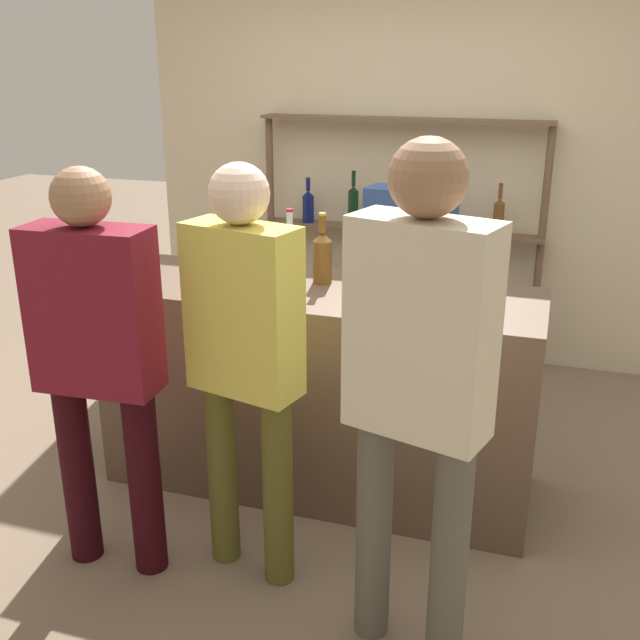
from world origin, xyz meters
name	(u,v)px	position (x,y,z in m)	size (l,w,h in m)	color
ground_plane	(320,478)	(0.00, 0.00, 0.00)	(16.00, 16.00, 0.00)	#7A6651
bar_counter	(320,388)	(0.00, 0.00, 0.50)	(2.04, 0.69, 1.01)	brown
back_wall	(407,152)	(0.00, 1.95, 1.40)	(3.64, 0.12, 2.80)	beige
back_shelf	(399,203)	(-0.01, 1.77, 1.09)	(1.91, 0.18, 1.64)	brown
counter_bottle_0	(322,256)	(-0.02, 0.11, 1.14)	(0.09, 0.09, 0.34)	brown
counter_bottle_1	(224,262)	(-0.39, -0.19, 1.15)	(0.08, 0.08, 0.38)	#0F1956
counter_bottle_2	(220,245)	(-0.56, 0.13, 1.14)	(0.08, 0.08, 0.36)	#0F1956
counter_bottle_3	(439,266)	(0.52, 0.14, 1.13)	(0.08, 0.08, 0.32)	silver
counter_bottle_4	(290,253)	(-0.18, 0.09, 1.14)	(0.08, 0.08, 0.35)	silver
wine_glass	(260,262)	(-0.27, -0.07, 1.13)	(0.07, 0.07, 0.17)	silver
ice_bucket	(425,283)	(0.50, -0.11, 1.12)	(0.20, 0.20, 0.22)	#B2B2B7
cork_jar	(207,266)	(-0.56, -0.03, 1.08)	(0.11, 0.11, 0.15)	silver
customer_center	(245,347)	(-0.06, -0.74, 0.99)	(0.46, 0.29, 1.68)	brown
customer_left	(97,349)	(-0.62, -0.87, 0.97)	(0.49, 0.23, 1.66)	black
server_behind_counter	(408,269)	(0.25, 0.85, 0.89)	(0.51, 0.28, 1.55)	#121C33
customer_right	(419,374)	(0.64, -0.98, 1.08)	(0.49, 0.32, 1.82)	#575347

